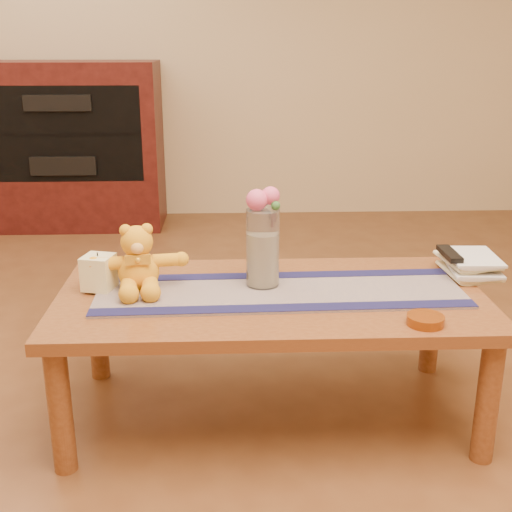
{
  "coord_description": "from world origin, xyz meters",
  "views": [
    {
      "loc": [
        -0.13,
        -2.0,
        1.25
      ],
      "look_at": [
        -0.05,
        0.0,
        0.58
      ],
      "focal_mm": 46.07,
      "sensor_mm": 36.0,
      "label": 1
    }
  ],
  "objects_px": {
    "teddy_bear": "(138,258)",
    "pillar_candle": "(99,272)",
    "bronze_ball": "(257,274)",
    "tv_remote": "(450,254)",
    "book_bottom": "(447,273)",
    "glass_vase": "(263,248)",
    "amber_dish": "(425,320)"
  },
  "relations": [
    {
      "from": "teddy_bear",
      "to": "bronze_ball",
      "type": "distance_m",
      "value": 0.4
    },
    {
      "from": "pillar_candle",
      "to": "glass_vase",
      "type": "height_order",
      "value": "glass_vase"
    },
    {
      "from": "glass_vase",
      "to": "amber_dish",
      "type": "xyz_separation_m",
      "value": [
        0.46,
        -0.32,
        -0.12
      ]
    },
    {
      "from": "pillar_candle",
      "to": "amber_dish",
      "type": "height_order",
      "value": "pillar_candle"
    },
    {
      "from": "pillar_candle",
      "to": "glass_vase",
      "type": "bearing_deg",
      "value": 1.28
    },
    {
      "from": "pillar_candle",
      "to": "amber_dish",
      "type": "xyz_separation_m",
      "value": [
        1.0,
        -0.31,
        -0.05
      ]
    },
    {
      "from": "pillar_candle",
      "to": "tv_remote",
      "type": "height_order",
      "value": "pillar_candle"
    },
    {
      "from": "tv_remote",
      "to": "bronze_ball",
      "type": "bearing_deg",
      "value": -175.49
    },
    {
      "from": "book_bottom",
      "to": "amber_dish",
      "type": "height_order",
      "value": "amber_dish"
    },
    {
      "from": "teddy_bear",
      "to": "glass_vase",
      "type": "distance_m",
      "value": 0.41
    },
    {
      "from": "tv_remote",
      "to": "amber_dish",
      "type": "bearing_deg",
      "value": -116.6
    },
    {
      "from": "bronze_ball",
      "to": "amber_dish",
      "type": "height_order",
      "value": "bronze_ball"
    },
    {
      "from": "teddy_bear",
      "to": "tv_remote",
      "type": "height_order",
      "value": "teddy_bear"
    },
    {
      "from": "teddy_bear",
      "to": "book_bottom",
      "type": "xyz_separation_m",
      "value": [
        1.06,
        0.09,
        -0.1
      ]
    },
    {
      "from": "book_bottom",
      "to": "tv_remote",
      "type": "xyz_separation_m",
      "value": [
        0.0,
        -0.01,
        0.07
      ]
    },
    {
      "from": "pillar_candle",
      "to": "bronze_ball",
      "type": "distance_m",
      "value": 0.52
    },
    {
      "from": "teddy_bear",
      "to": "pillar_candle",
      "type": "height_order",
      "value": "teddy_bear"
    },
    {
      "from": "teddy_bear",
      "to": "bronze_ball",
      "type": "xyz_separation_m",
      "value": [
        0.39,
        0.02,
        -0.07
      ]
    },
    {
      "from": "pillar_candle",
      "to": "bronze_ball",
      "type": "xyz_separation_m",
      "value": [
        0.52,
        0.02,
        -0.02
      ]
    },
    {
      "from": "tv_remote",
      "to": "amber_dish",
      "type": "height_order",
      "value": "tv_remote"
    },
    {
      "from": "teddy_bear",
      "to": "glass_vase",
      "type": "relative_size",
      "value": 1.18
    },
    {
      "from": "bronze_ball",
      "to": "book_bottom",
      "type": "bearing_deg",
      "value": 5.93
    },
    {
      "from": "bronze_ball",
      "to": "book_bottom",
      "type": "xyz_separation_m",
      "value": [
        0.67,
        0.07,
        -0.03
      ]
    },
    {
      "from": "bronze_ball",
      "to": "tv_remote",
      "type": "bearing_deg",
      "value": 5.08
    },
    {
      "from": "teddy_bear",
      "to": "pillar_candle",
      "type": "bearing_deg",
      "value": 171.68
    },
    {
      "from": "bronze_ball",
      "to": "tv_remote",
      "type": "xyz_separation_m",
      "value": [
        0.67,
        0.06,
        0.04
      ]
    },
    {
      "from": "glass_vase",
      "to": "bronze_ball",
      "type": "height_order",
      "value": "glass_vase"
    },
    {
      "from": "teddy_bear",
      "to": "bronze_ball",
      "type": "bearing_deg",
      "value": -4.73
    },
    {
      "from": "pillar_candle",
      "to": "book_bottom",
      "type": "xyz_separation_m",
      "value": [
        1.19,
        0.09,
        -0.05
      ]
    },
    {
      "from": "teddy_bear",
      "to": "tv_remote",
      "type": "xyz_separation_m",
      "value": [
        1.06,
        0.08,
        -0.03
      ]
    },
    {
      "from": "glass_vase",
      "to": "book_bottom",
      "type": "height_order",
      "value": "glass_vase"
    },
    {
      "from": "glass_vase",
      "to": "amber_dish",
      "type": "height_order",
      "value": "glass_vase"
    }
  ]
}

